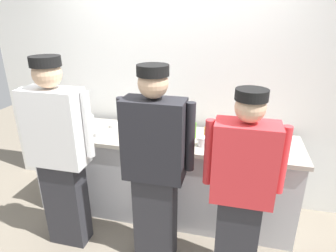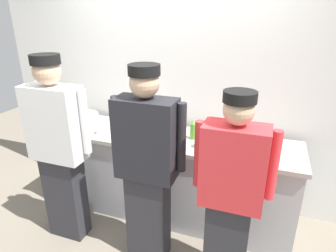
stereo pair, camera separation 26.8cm
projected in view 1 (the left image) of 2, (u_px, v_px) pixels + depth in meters
ground_plane at (154, 231)px, 2.92m from camera, size 9.00×9.00×0.00m
wall_back at (173, 78)px, 3.12m from camera, size 4.22×0.10×2.79m
prep_counter at (163, 175)px, 3.06m from camera, size 2.69×0.65×0.91m
chef_near_left at (59, 152)px, 2.48m from camera, size 0.63×0.24×1.76m
chef_center at (155, 165)px, 2.31m from camera, size 0.62×0.24×1.72m
chef_far_right at (241, 188)px, 2.13m from camera, size 0.59×0.24×1.60m
plate_stack_front at (239, 146)px, 2.61m from camera, size 0.22×0.22×0.06m
mixing_bowl_steel at (76, 123)px, 3.07m from camera, size 0.39×0.39×0.12m
sheet_tray at (152, 134)px, 2.91m from camera, size 0.51×0.38×0.02m
squeeze_bottle_primary at (207, 133)px, 2.73m from camera, size 0.05×0.05×0.18m
squeeze_bottle_secondary at (193, 129)px, 2.82m from camera, size 0.06×0.06×0.19m
squeeze_bottle_spare at (257, 144)px, 2.49m from camera, size 0.05×0.05×0.21m
ramekin_red_sauce at (114, 125)px, 3.11m from camera, size 0.09×0.09×0.05m
ramekin_orange_sauce at (229, 133)px, 2.90m from camera, size 0.10×0.10×0.04m
ramekin_green_sauce at (98, 133)px, 2.89m from camera, size 0.11×0.11×0.04m
ramekin_yellow_sauce at (269, 148)px, 2.57m from camera, size 0.09×0.09×0.05m
deli_cup at (202, 142)px, 2.66m from camera, size 0.09×0.09×0.09m
chefs_knife at (242, 139)px, 2.81m from camera, size 0.28×0.03×0.02m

